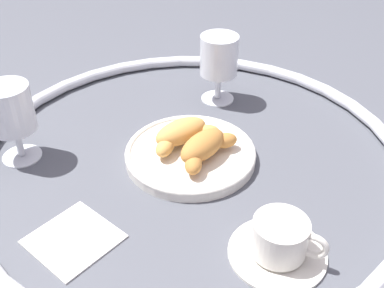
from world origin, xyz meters
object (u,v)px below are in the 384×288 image
at_px(pastry_plate, 192,153).
at_px(croissant_large, 182,133).
at_px(folded_napkin, 73,238).
at_px(juice_glass_left, 10,111).
at_px(juice_glass_right, 219,59).
at_px(croissant_small, 205,147).
at_px(coffee_cup_near, 280,242).

height_order(pastry_plate, croissant_large, croissant_large).
bearing_deg(folded_napkin, juice_glass_left, -105.10).
bearing_deg(croissant_large, juice_glass_left, -45.94).
bearing_deg(juice_glass_left, folded_napkin, 74.90).
xyz_separation_m(croissant_large, juice_glass_right, (-0.19, -0.07, 0.05)).
height_order(juice_glass_left, juice_glass_right, same).
relative_size(croissant_small, coffee_cup_near, 1.01).
height_order(croissant_small, juice_glass_left, juice_glass_left).
xyz_separation_m(pastry_plate, juice_glass_left, (0.19, -0.23, 0.08)).
height_order(croissant_large, juice_glass_left, juice_glass_left).
bearing_deg(croissant_small, croissant_large, -93.99).
bearing_deg(croissant_large, folded_napkin, 5.02).
distance_m(juice_glass_right, folded_napkin, 0.46).
relative_size(juice_glass_left, juice_glass_right, 1.00).
xyz_separation_m(coffee_cup_near, folded_napkin, (0.17, -0.23, -0.02)).
distance_m(pastry_plate, juice_glass_right, 0.23).
relative_size(croissant_large, croissant_small, 0.98).
bearing_deg(croissant_large, coffee_cup_near, 71.21).
relative_size(pastry_plate, juice_glass_left, 1.62).
relative_size(croissant_small, folded_napkin, 1.25).
relative_size(coffee_cup_near, folded_napkin, 1.24).
height_order(coffee_cup_near, juice_glass_left, juice_glass_left).
bearing_deg(croissant_small, coffee_cup_near, 67.53).
bearing_deg(coffee_cup_near, juice_glass_left, -76.74).
height_order(pastry_plate, croissant_small, croissant_small).
bearing_deg(juice_glass_right, coffee_cup_near, 50.02).
relative_size(coffee_cup_near, juice_glass_left, 0.97).
bearing_deg(croissant_small, folded_napkin, -7.29).
bearing_deg(coffee_cup_near, croissant_large, -108.79).
relative_size(croissant_small, juice_glass_left, 0.98).
bearing_deg(pastry_plate, juice_glass_right, -153.52).
bearing_deg(juice_glass_right, juice_glass_left, -19.21).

